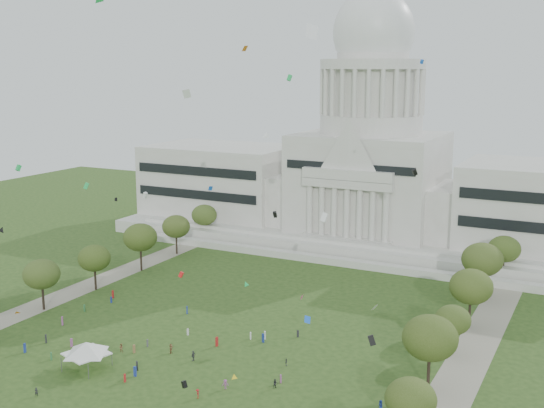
{
  "coord_description": "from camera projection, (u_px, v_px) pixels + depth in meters",
  "views": [
    {
      "loc": [
        69.46,
        -92.03,
        54.74
      ],
      "look_at": [
        0.0,
        45.0,
        24.0
      ],
      "focal_mm": 45.0,
      "sensor_mm": 36.0,
      "label": 1
    }
  ],
  "objects": [
    {
      "name": "row_tree_l_6",
      "position": [
        204.0,
        215.0,
        219.14
      ],
      "size": [
        8.19,
        8.19,
        11.64
      ],
      "color": "black",
      "rests_on": "ground"
    },
    {
      "name": "row_tree_l_3",
      "position": [
        94.0,
        258.0,
        169.63
      ],
      "size": [
        8.12,
        8.12,
        11.55
      ],
      "color": "black",
      "rests_on": "ground"
    },
    {
      "name": "person_4",
      "position": [
        193.0,
        356.0,
        129.45
      ],
      "size": [
        0.77,
        1.25,
        2.03
      ],
      "primitive_type": "imported",
      "rotation": [
        0.0,
        0.0,
        4.61
      ],
      "color": "#4C4C51",
      "rests_on": "ground"
    },
    {
      "name": "ground",
      "position": [
        159.0,
        379.0,
        122.03
      ],
      "size": [
        400.0,
        400.0,
        0.0
      ],
      "primitive_type": "plane",
      "color": "#284518",
      "rests_on": "ground"
    },
    {
      "name": "row_tree_r_6",
      "position": [
        504.0,
        249.0,
        177.06
      ],
      "size": [
        8.42,
        8.42,
        11.97
      ],
      "color": "black",
      "rests_on": "ground"
    },
    {
      "name": "person_3",
      "position": [
        198.0,
        394.0,
        114.8
      ],
      "size": [
        1.11,
        1.16,
        1.65
      ],
      "primitive_type": "imported",
      "rotation": [
        0.0,
        0.0,
        5.42
      ],
      "color": "#B21E1E",
      "rests_on": "ground"
    },
    {
      "name": "row_tree_l_5",
      "position": [
        176.0,
        227.0,
        202.53
      ],
      "size": [
        8.33,
        8.33,
        11.85
      ],
      "color": "black",
      "rests_on": "ground"
    },
    {
      "name": "person_5",
      "position": [
        171.0,
        349.0,
        132.95
      ],
      "size": [
        1.26,
        1.9,
        1.9
      ],
      "primitive_type": "imported",
      "rotation": [
        0.0,
        0.0,
        1.92
      ],
      "color": "olive",
      "rests_on": "ground"
    },
    {
      "name": "path_right",
      "position": [
        465.0,
        367.0,
        126.98
      ],
      "size": [
        8.0,
        160.0,
        0.04
      ],
      "primitive_type": "cube",
      "color": "gray",
      "rests_on": "ground"
    },
    {
      "name": "person_0",
      "position": [
        381.0,
        405.0,
        110.64
      ],
      "size": [
        1.06,
        0.93,
        1.82
      ],
      "primitive_type": "imported",
      "rotation": [
        0.0,
        0.0,
        5.78
      ],
      "color": "navy",
      "rests_on": "ground"
    },
    {
      "name": "person_2",
      "position": [
        275.0,
        383.0,
        118.49
      ],
      "size": [
        0.91,
        0.92,
        1.65
      ],
      "primitive_type": "imported",
      "rotation": [
        0.0,
        0.0,
        0.79
      ],
      "color": "#26262B",
      "rests_on": "ground"
    },
    {
      "name": "row_tree_r_1",
      "position": [
        411.0,
        399.0,
        98.5
      ],
      "size": [
        7.58,
        7.58,
        10.78
      ],
      "color": "black",
      "rests_on": "ground"
    },
    {
      "name": "person_9",
      "position": [
        225.0,
        384.0,
        118.07
      ],
      "size": [
        1.28,
        1.08,
        1.76
      ],
      "primitive_type": "imported",
      "rotation": [
        0.0,
        0.0,
        0.52
      ],
      "color": "#994C8C",
      "rests_on": "ground"
    },
    {
      "name": "person_7",
      "position": [
        36.0,
        392.0,
        115.55
      ],
      "size": [
        0.71,
        0.68,
        1.57
      ],
      "primitive_type": "imported",
      "rotation": [
        0.0,
        0.0,
        3.79
      ],
      "color": "#26262B",
      "rests_on": "ground"
    },
    {
      "name": "person_8",
      "position": [
        121.0,
        348.0,
        133.58
      ],
      "size": [
        0.92,
        0.65,
        1.75
      ],
      "primitive_type": "imported",
      "rotation": [
        0.0,
        0.0,
        3.3
      ],
      "color": "olive",
      "rests_on": "ground"
    },
    {
      "name": "row_tree_l_4",
      "position": [
        140.0,
        237.0,
        185.58
      ],
      "size": [
        9.29,
        9.29,
        13.21
      ],
      "color": "black",
      "rests_on": "ground"
    },
    {
      "name": "kite_swarm",
      "position": [
        175.0,
        205.0,
        123.12
      ],
      "size": [
        84.27,
        102.38,
        61.18
      ],
      "color": "blue",
      "rests_on": "ground"
    },
    {
      "name": "row_tree_r_3",
      "position": [
        453.0,
        320.0,
        131.12
      ],
      "size": [
        7.01,
        7.01,
        9.98
      ],
      "color": "black",
      "rests_on": "ground"
    },
    {
      "name": "capitol",
      "position": [
        369.0,
        172.0,
        217.0
      ],
      "size": [
        160.0,
        64.5,
        91.3
      ],
      "color": "beige",
      "rests_on": "ground"
    },
    {
      "name": "distant_crowd",
      "position": [
        137.0,
        337.0,
        139.01
      ],
      "size": [
        59.49,
        35.44,
        1.94
      ],
      "color": "navy",
      "rests_on": "ground"
    },
    {
      "name": "row_tree_r_2",
      "position": [
        430.0,
        338.0,
        115.8
      ],
      "size": [
        9.55,
        9.55,
        13.58
      ],
      "color": "black",
      "rests_on": "ground"
    },
    {
      "name": "row_tree_r_5",
      "position": [
        482.0,
        260.0,
        162.19
      ],
      "size": [
        9.82,
        9.82,
        13.96
      ],
      "color": "black",
      "rests_on": "ground"
    },
    {
      "name": "row_tree_r_4",
      "position": [
        471.0,
        287.0,
        144.13
      ],
      "size": [
        9.19,
        9.19,
        13.06
      ],
      "color": "black",
      "rests_on": "ground"
    },
    {
      "name": "row_tree_l_2",
      "position": [
        42.0,
        274.0,
        155.46
      ],
      "size": [
        8.42,
        8.42,
        11.97
      ],
      "color": "black",
      "rests_on": "ground"
    },
    {
      "name": "person_10",
      "position": [
        286.0,
        362.0,
        127.38
      ],
      "size": [
        0.64,
        0.91,
        1.41
      ],
      "primitive_type": "imported",
      "rotation": [
        0.0,
        0.0,
        1.82
      ],
      "color": "#4C4C51",
      "rests_on": "ground"
    },
    {
      "name": "path_left",
      "position": [
        73.0,
        292.0,
        169.54
      ],
      "size": [
        8.0,
        160.0,
        0.04
      ],
      "primitive_type": "cube",
      "color": "gray",
      "rests_on": "ground"
    },
    {
      "name": "event_tent",
      "position": [
        86.0,
        348.0,
        125.39
      ],
      "size": [
        12.05,
        12.05,
        5.37
      ],
      "color": "#4C4C4C",
      "rests_on": "ground"
    }
  ]
}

